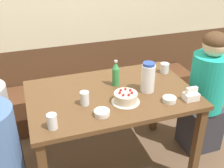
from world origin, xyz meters
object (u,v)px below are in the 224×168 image
soju_bottle (116,74)px  glass_tumbler_short (52,121)px  bench_seat (88,101)px  bowl_soup_white (169,100)px  napkin_holder (191,95)px  glass_shot_small (85,98)px  person_teal_shirt (205,96)px  glass_water_tall (165,68)px  birthday_cake (126,98)px  bowl_rice_small (102,113)px  water_pitcher (148,77)px

soju_bottle → glass_tumbler_short: bearing=-144.0°
bench_seat → bowl_soup_white: 1.29m
bench_seat → napkin_holder: bearing=-64.3°
soju_bottle → glass_shot_small: size_ratio=2.12×
glass_shot_small → soju_bottle: bearing=33.7°
bowl_soup_white → person_teal_shirt: person_teal_shirt is taller
napkin_holder → bowl_soup_white: 0.17m
glass_water_tall → glass_tumbler_short: bearing=-154.8°
birthday_cake → soju_bottle: size_ratio=0.96×
napkin_holder → bowl_soup_white: size_ratio=1.07×
birthday_cake → glass_shot_small: bearing=167.4°
bowl_rice_small → person_teal_shirt: person_teal_shirt is taller
bowl_soup_white → bowl_rice_small: (-0.53, -0.00, -0.00)m
water_pitcher → bowl_rice_small: (-0.44, -0.21, -0.10)m
napkin_holder → glass_water_tall: size_ratio=1.25×
bowl_soup_white → person_teal_shirt: 0.65m
soju_bottle → napkin_holder: 0.62m
bowl_rice_small → birthday_cake: bearing=25.5°
soju_bottle → napkin_holder: soju_bottle is taller
napkin_holder → glass_tumbler_short: 1.04m
soju_bottle → glass_tumbler_short: 0.72m
water_pitcher → person_teal_shirt: person_teal_shirt is taller
glass_tumbler_short → glass_shot_small: same height
birthday_cake → bowl_soup_white: birthday_cake is taller
glass_water_tall → bowl_rice_small: bearing=-147.6°
bench_seat → bowl_rice_small: 1.25m
birthday_cake → bowl_soup_white: size_ratio=2.07×
bowl_soup_white → birthday_cake: bearing=162.3°
glass_shot_small → glass_tumbler_short: bearing=-141.5°
birthday_cake → glass_tumbler_short: 0.58m
birthday_cake → bowl_soup_white: bearing=-17.7°
glass_water_tall → person_teal_shirt: person_teal_shirt is taller
birthday_cake → bowl_rice_small: (-0.22, -0.10, -0.02)m
napkin_holder → bowl_rice_small: (-0.70, 0.02, -0.02)m
glass_water_tall → bowl_soup_white: bearing=-113.8°
water_pitcher → glass_shot_small: bearing=-175.6°
birthday_cake → soju_bottle: (0.02, 0.28, 0.07)m
bowl_soup_white → glass_shot_small: (-0.61, 0.17, 0.03)m
water_pitcher → napkin_holder: (0.25, -0.23, -0.08)m
birthday_cake → glass_tumbler_short: (-0.56, -0.15, 0.01)m
bench_seat → glass_water_tall: 1.05m
bowl_soup_white → glass_tumbler_short: glass_tumbler_short is taller
napkin_holder → glass_water_tall: napkin_holder is taller
soju_bottle → bowl_rice_small: 0.46m
soju_bottle → glass_shot_small: 0.38m
person_teal_shirt → water_pitcher: bearing=5.5°
birthday_cake → bowl_soup_white: (0.31, -0.10, -0.02)m
bowl_soup_white → person_teal_shirt: (0.54, 0.27, -0.22)m
napkin_holder → bowl_rice_small: bearing=178.2°
bench_seat → bowl_soup_white: bearing=-71.3°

